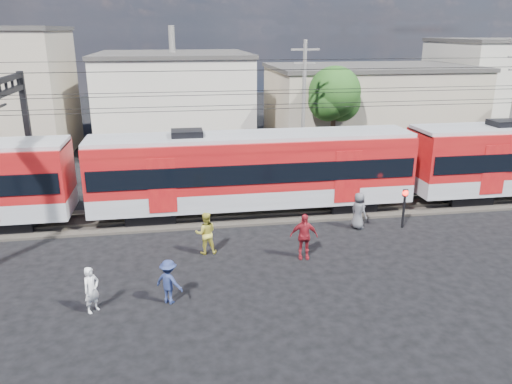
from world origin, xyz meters
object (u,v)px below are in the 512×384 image
Objects in this scene: commuter_train at (257,169)px; pedestrian_a at (91,290)px; car_silver at (506,161)px; crossing_signal at (405,201)px; pedestrian_c at (169,282)px.

commuter_train is 31.13× the size of pedestrian_a.
commuter_train is at bearing 3.20° from pedestrian_a.
crossing_signal is (-11.14, -8.20, 0.59)m from car_silver.
pedestrian_a is 0.84× the size of crossing_signal.
pedestrian_a is 1.01× the size of pedestrian_c.
car_silver is (22.16, 13.39, -0.05)m from pedestrian_c.
car_silver is (24.70, 13.53, -0.06)m from pedestrian_a.
pedestrian_c is 0.37× the size of car_silver.
pedestrian_c is at bearing -43.56° from pedestrian_a.
car_silver is 2.28× the size of crossing_signal.
crossing_signal reaches higher than pedestrian_a.
pedestrian_a is (-7.00, -8.36, -1.59)m from commuter_train.
commuter_train is 18.52m from car_silver.
commuter_train is at bearing -83.86° from pedestrian_c.
pedestrian_a is 28.17m from car_silver.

